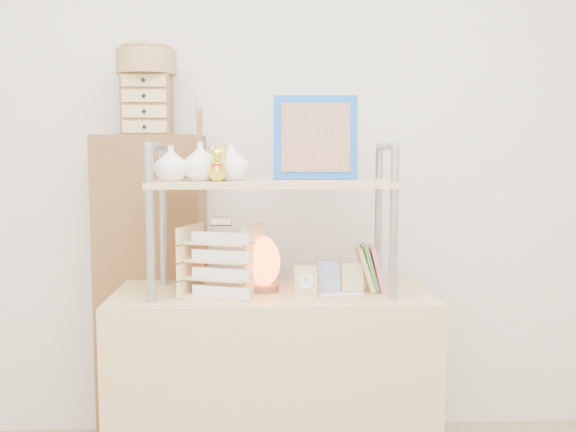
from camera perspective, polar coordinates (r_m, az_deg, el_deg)
The scene contains 9 objects.
desk at distance 2.56m, azimuth -1.38°, elevation -14.98°, with size 1.20×0.50×0.75m, color tan.
cabinet at distance 2.87m, azimuth -11.97°, elevation -6.57°, with size 0.45×0.24×1.35m, color brown.
hutch at distance 2.41m, azimuth -2.99°, elevation 3.49°, with size 0.90×0.34×0.75m.
letter_tray at distance 2.40m, azimuth -5.88°, elevation -4.23°, with size 0.29×0.29×0.29m.
salt_lamp at distance 2.45m, azimuth -2.19°, elevation -4.21°, with size 0.14×0.13×0.21m.
desk_clock at distance 2.35m, azimuth 1.56°, elevation -5.84°, with size 0.08×0.04×0.11m.
postcard_stand at distance 2.42m, azimuth 4.67°, elevation -6.10°, with size 0.17×0.06×0.12m.
drawer_chest at distance 2.79m, azimuth -12.39°, elevation 9.62°, with size 0.20×0.16×0.25m.
woven_basket at distance 2.81m, azimuth -12.47°, elevation 13.19°, with size 0.25×0.25×0.10m, color olive.
Camera 1 is at (-0.04, -1.19, 1.28)m, focal length 40.00 mm.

